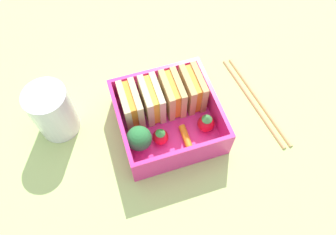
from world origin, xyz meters
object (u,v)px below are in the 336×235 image
sandwich_center_left (152,100)px  chopstick_pair (256,101)px  strawberry_far_left (206,123)px  sandwich_center (172,94)px  strawberry_left (161,137)px  carrot_stick_far_left (186,137)px  drinking_glass (53,111)px  sandwich_center_right (193,89)px  broccoli_floret (139,139)px  sandwich_left (131,105)px

sandwich_center_left → chopstick_pair: sandwich_center_left is taller
sandwich_center_left → strawberry_far_left: (6.96, -5.66, -1.51)cm
strawberry_far_left → sandwich_center_left: bearing=140.9°
sandwich_center → strawberry_left: 6.98cm
carrot_stick_far_left → sandwich_center_left: bearing=117.6°
carrot_stick_far_left → sandwich_center: bearing=90.3°
carrot_stick_far_left → drinking_glass: 20.40cm
sandwich_center_right → strawberry_far_left: 5.87cm
sandwich_center → drinking_glass: (-18.15, 2.35, 0.31)cm
strawberry_left → sandwich_center: bearing=56.8°
strawberry_left → strawberry_far_left: 7.34cm
sandwich_center_left → broccoli_floret: bearing=-121.9°
chopstick_pair → drinking_glass: bearing=170.3°
sandwich_center → strawberry_far_left: size_ratio=1.81×
sandwich_center_right → strawberry_far_left: (0.28, -5.66, -1.51)cm
sandwich_center_left → carrot_stick_far_left: sandwich_center_left is taller
strawberry_left → drinking_glass: drinking_glass is taller
sandwich_center_right → strawberry_far_left: sandwich_center_right is taller
sandwich_center_left → carrot_stick_far_left: 7.69cm
sandwich_left → strawberry_left: sandwich_left is taller
sandwich_center_left → carrot_stick_far_left: size_ratio=1.57×
sandwich_center → broccoli_floret: size_ratio=1.20×
sandwich_left → carrot_stick_far_left: bearing=-43.9°
broccoli_floret → chopstick_pair: broccoli_floret is taller
chopstick_pair → drinking_glass: drinking_glass is taller
sandwich_left → broccoli_floret: sandwich_left is taller
sandwich_center → strawberry_far_left: bearing=-57.4°
strawberry_left → sandwich_left: bearing=117.5°
sandwich_left → carrot_stick_far_left: 9.64cm
sandwich_center_left → sandwich_center_right: size_ratio=1.00×
sandwich_left → carrot_stick_far_left: (6.72, -6.47, -2.44)cm
strawberry_left → carrot_stick_far_left: size_ratio=0.81×
sandwich_left → broccoli_floret: (-0.30, -5.84, -0.03)cm
sandwich_left → sandwich_center_left: same height
sandwich_left → strawberry_left: (2.96, -5.67, -1.62)cm
sandwich_center_right → strawberry_far_left: bearing=-87.1°
broccoli_floret → strawberry_far_left: bearing=1.0°
strawberry_far_left → chopstick_pair: strawberry_far_left is taller
strawberry_left → chopstick_pair: (17.55, 2.57, -2.20)cm
broccoli_floret → carrot_stick_far_left: 7.45cm
strawberry_left → strawberry_far_left: (7.34, 0.01, 0.11)cm
sandwich_left → sandwich_center_left: size_ratio=1.00×
sandwich_left → strawberry_far_left: (10.30, -5.66, -1.51)cm
strawberry_far_left → drinking_glass: bearing=159.8°
sandwich_center_left → broccoli_floret: sandwich_center_left is taller
sandwich_left → strawberry_far_left: bearing=-28.8°
drinking_glass → chopstick_pair: bearing=-9.7°
chopstick_pair → drinking_glass: size_ratio=2.13×
sandwich_center → chopstick_pair: (13.83, -3.11, -3.82)cm
strawberry_left → drinking_glass: (-14.43, 8.02, 1.93)cm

